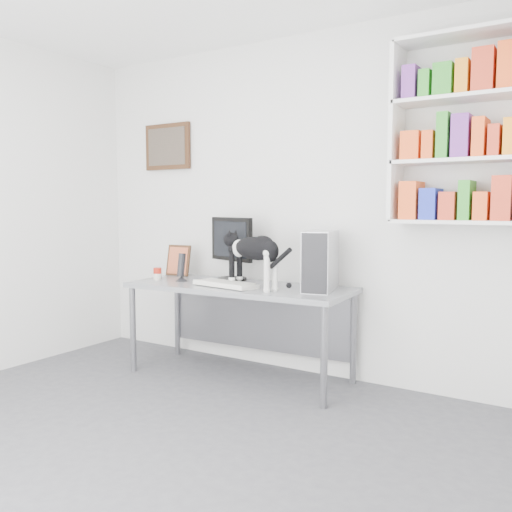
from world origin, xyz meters
name	(u,v)px	position (x,y,z in m)	size (l,w,h in m)	color
room	(102,207)	(0.00, 0.00, 1.35)	(4.01, 4.01, 2.70)	#55565B
bookshelf	(473,129)	(1.40, 1.85, 1.85)	(1.03, 0.28, 1.24)	white
wall_art	(168,147)	(-1.30, 1.97, 1.90)	(0.52, 0.04, 0.42)	#482C17
desk	(239,331)	(-0.24, 1.58, 0.37)	(1.77, 0.69, 0.74)	slate
monitor	(232,248)	(-0.44, 1.77, 1.00)	(0.50, 0.24, 0.53)	black
keyboard	(225,284)	(-0.28, 1.45, 0.76)	(0.52, 0.20, 0.04)	silver
pc_tower	(321,261)	(0.41, 1.69, 0.96)	(0.19, 0.44, 0.44)	silver
speaker	(181,267)	(-0.76, 1.50, 0.86)	(0.10, 0.10, 0.24)	black
leaning_print	(178,260)	(-1.00, 1.75, 0.88)	(0.23, 0.09, 0.28)	#482C17
soup_can	(158,274)	(-0.99, 1.46, 0.79)	(0.07, 0.07, 0.10)	#A91C0E
cat	(254,261)	(-0.04, 1.49, 0.94)	(0.66, 0.18, 0.41)	black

